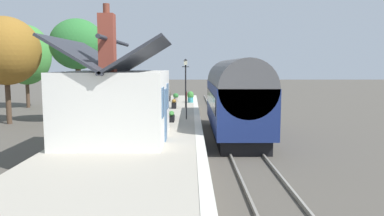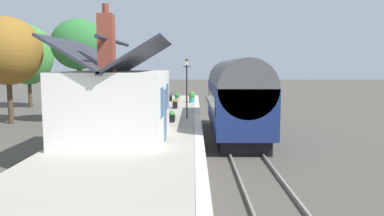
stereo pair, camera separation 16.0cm
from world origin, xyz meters
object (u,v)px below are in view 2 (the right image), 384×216
(station_sign_board, at_px, (187,98))
(planter_under_sign, at_px, (172,116))
(train, at_px, (236,98))
(bench_by_lamp, at_px, (171,95))
(bench_mid_platform, at_px, (167,98))
(tree_mid_background, at_px, (79,45))
(bench_near_building, at_px, (162,109))
(planter_corner_building, at_px, (134,101))
(planter_bench_right, at_px, (177,97))
(planter_edge_far, at_px, (156,100))
(planter_by_door, at_px, (192,97))
(tree_distant, at_px, (7,51))
(tree_far_left, at_px, (28,55))
(lamp_post_platform, at_px, (187,73))
(station_building, at_px, (116,102))
(planter_edge_near, at_px, (175,104))

(station_sign_board, bearing_deg, planter_under_sign, 142.73)
(train, bearing_deg, bench_by_lamp, 20.40)
(bench_mid_platform, height_order, tree_mid_background, tree_mid_background)
(bench_near_building, xyz_separation_m, planter_corner_building, (7.03, 2.79, -0.22))
(planter_bench_right, bearing_deg, bench_mid_platform, 155.59)
(bench_near_building, xyz_separation_m, planter_edge_far, (7.65, 1.16, -0.18))
(bench_near_building, relative_size, planter_by_door, 1.53)
(planter_corner_building, height_order, planter_under_sign, planter_under_sign)
(tree_distant, bearing_deg, planter_by_door, -67.22)
(bench_by_lamp, relative_size, tree_far_left, 0.18)
(planter_edge_far, bearing_deg, lamp_post_platform, -138.36)
(bench_mid_platform, relative_size, tree_far_left, 0.18)
(planter_by_door, xyz_separation_m, planter_under_sign, (-10.23, 1.03, -0.21))
(planter_corner_building, xyz_separation_m, planter_by_door, (1.42, -4.51, 0.22))
(station_building, distance_m, lamp_post_platform, 11.77)
(station_building, relative_size, planter_by_door, 6.27)
(train, bearing_deg, planter_bench_right, 19.83)
(station_building, height_order, tree_far_left, tree_far_left)
(train, distance_m, planter_corner_building, 11.17)
(station_building, relative_size, planter_bench_right, 7.25)
(planter_by_door, relative_size, planter_edge_far, 0.95)
(planter_edge_near, distance_m, lamp_post_platform, 2.35)
(planter_bench_right, relative_size, planter_edge_far, 0.82)
(bench_near_building, bearing_deg, planter_under_sign, -158.92)
(bench_mid_platform, height_order, lamp_post_platform, lamp_post_platform)
(bench_by_lamp, xyz_separation_m, planter_edge_far, (-2.36, 1.04, -0.18))
(bench_mid_platform, relative_size, bench_near_building, 1.01)
(planter_edge_near, bearing_deg, planter_by_door, -15.90)
(train, distance_m, station_sign_board, 2.86)
(planter_corner_building, distance_m, tree_far_left, 12.81)
(bench_by_lamp, bearing_deg, planter_edge_far, 156.19)
(planter_edge_near, bearing_deg, tree_far_left, 58.73)
(planter_edge_near, distance_m, planter_bench_right, 4.28)
(bench_by_lamp, xyz_separation_m, bench_near_building, (-10.01, -0.12, 0.00))
(tree_distant, bearing_deg, bench_near_building, -106.98)
(train, height_order, planter_corner_building, train)
(bench_by_lamp, height_order, tree_distant, tree_distant)
(bench_near_building, distance_m, lamp_post_platform, 5.38)
(planter_edge_near, distance_m, planter_by_door, 4.27)
(lamp_post_platform, relative_size, tree_far_left, 0.46)
(bench_mid_platform, bearing_deg, tree_distant, 109.66)
(tree_far_left, height_order, tree_mid_background, tree_far_left)
(planter_under_sign, relative_size, planter_edge_far, 1.00)
(planter_edge_far, bearing_deg, bench_mid_platform, -126.26)
(lamp_post_platform, distance_m, tree_mid_background, 7.65)
(planter_edge_near, bearing_deg, bench_near_building, 172.82)
(bench_mid_platform, bearing_deg, lamp_post_platform, -143.45)
(bench_mid_platform, bearing_deg, planter_under_sign, -173.98)
(train, xyz_separation_m, station_sign_board, (0.90, 2.71, -0.09))
(planter_by_door, bearing_deg, bench_near_building, 168.52)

